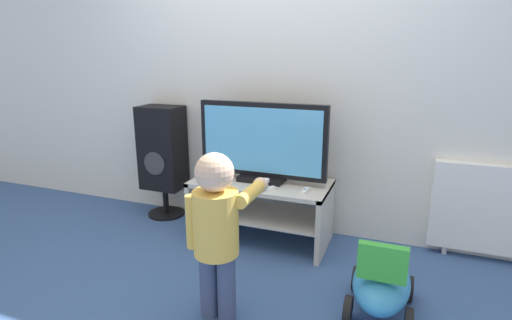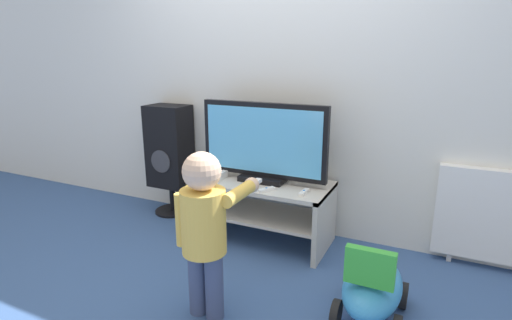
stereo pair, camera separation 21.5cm
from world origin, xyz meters
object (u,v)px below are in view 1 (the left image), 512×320
at_px(remote_primary, 305,191).
at_px(remote_secondary, 268,189).
at_px(game_console, 218,177).
at_px(radiator, 498,211).
at_px(television, 262,143).
at_px(speaker_tower, 163,150).
at_px(ride_on_toy, 381,282).
at_px(child, 217,224).

bearing_deg(remote_primary, remote_secondary, -166.10).
xyz_separation_m(game_console, radiator, (1.95, 0.35, -0.13)).
height_order(television, speaker_tower, television).
distance_m(television, remote_secondary, 0.37).
distance_m(television, ride_on_toy, 1.28).
distance_m(remote_secondary, ride_on_toy, 0.98).
bearing_deg(speaker_tower, television, -7.77).
xyz_separation_m(television, child, (0.12, -0.99, -0.21)).
distance_m(game_console, remote_primary, 0.69).
bearing_deg(child, game_console, 116.04).
bearing_deg(speaker_tower, game_console, -19.82).
distance_m(television, speaker_tower, 0.99).
bearing_deg(remote_secondary, remote_primary, 13.90).
distance_m(game_console, child, 0.99).
bearing_deg(television, radiator, 8.47).
bearing_deg(radiator, remote_secondary, -163.49).
relative_size(remote_secondary, speaker_tower, 0.13).
bearing_deg(game_console, radiator, 10.06).
xyz_separation_m(game_console, ride_on_toy, (1.26, -0.54, -0.31)).
bearing_deg(game_console, ride_on_toy, -23.04).
height_order(remote_primary, radiator, radiator).
bearing_deg(television, ride_on_toy, -34.11).
xyz_separation_m(remote_secondary, ride_on_toy, (0.82, -0.43, -0.30)).
xyz_separation_m(television, remote_primary, (0.37, -0.14, -0.28)).
relative_size(remote_primary, speaker_tower, 0.13).
xyz_separation_m(television, ride_on_toy, (0.94, -0.64, -0.58)).
bearing_deg(remote_secondary, television, 120.14).
height_order(remote_primary, child, child).
height_order(game_console, ride_on_toy, game_console).
distance_m(remote_secondary, child, 0.79).
bearing_deg(child, ride_on_toy, 23.24).
bearing_deg(remote_primary, child, -106.79).
bearing_deg(child, remote_primary, 73.21).
bearing_deg(game_console, remote_secondary, -13.18).
distance_m(game_console, ride_on_toy, 1.41).
distance_m(speaker_tower, radiator, 2.61).
height_order(remote_primary, speaker_tower, speaker_tower).
bearing_deg(remote_secondary, speaker_tower, 162.79).
relative_size(remote_primary, remote_secondary, 1.01).
bearing_deg(ride_on_toy, game_console, 156.96).
bearing_deg(child, remote_secondary, 89.91).
relative_size(child, speaker_tower, 0.95).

